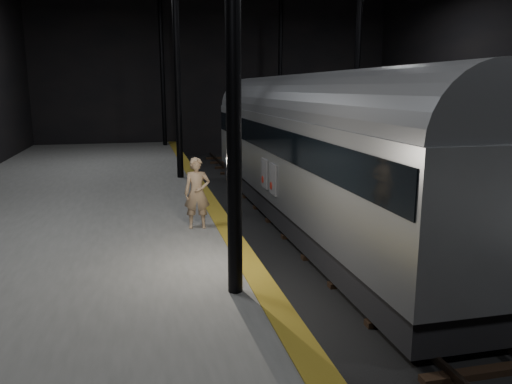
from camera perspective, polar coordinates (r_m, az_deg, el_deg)
name	(u,v)px	position (r m, az deg, el deg)	size (l,w,h in m)	color
ground	(343,256)	(14.18, 9.92, -7.26)	(44.00, 44.00, 0.00)	black
platform_left	(55,260)	(13.14, -22.00, -7.22)	(9.00, 43.80, 1.00)	#565654
tactile_strip	(227,229)	(12.98, -3.29, -4.24)	(0.50, 43.80, 0.01)	olive
track	(343,254)	(14.16, 9.93, -7.00)	(2.40, 43.00, 0.24)	#3F3328
train	(306,144)	(16.65, 5.74, 5.43)	(2.77, 18.47, 4.94)	#94979B
woman	(197,193)	(12.98, -6.75, -0.12)	(0.67, 0.44, 1.85)	tan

